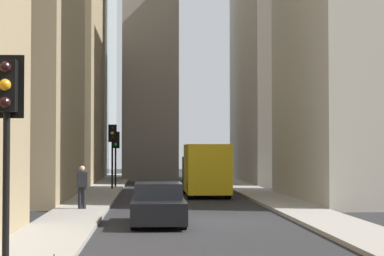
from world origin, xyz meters
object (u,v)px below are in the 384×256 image
delivery_truck (205,170)px  traffic_light_foreground (7,116)px  traffic_light_far_junction (116,146)px  pedestrian (82,185)px  sedan_black (158,205)px  traffic_light_midblock (112,141)px

delivery_truck → traffic_light_foreground: bearing=167.7°
traffic_light_foreground → traffic_light_far_junction: 32.81m
pedestrian → traffic_light_foreground: bearing=-179.0°
sedan_black → traffic_light_midblock: bearing=7.6°
traffic_light_midblock → pedestrian: bearing=178.3°
delivery_truck → sedan_black: delivery_truck is taller
traffic_light_far_junction → traffic_light_foreground: bearing=179.6°
sedan_black → pedestrian: (4.86, 3.03, 0.43)m
delivery_truck → pedestrian: (-9.37, 5.83, -0.36)m
sedan_black → delivery_truck: bearing=-11.1°
traffic_light_far_junction → pedestrian: 16.84m
sedan_black → traffic_light_midblock: 19.67m
traffic_light_foreground → pedestrian: 16.19m
traffic_light_foreground → traffic_light_midblock: bearing=-0.3°
delivery_truck → traffic_light_far_junction: traffic_light_far_junction is taller
delivery_truck → pedestrian: delivery_truck is taller
delivery_truck → traffic_light_foreground: (-25.44, 5.54, 1.64)m
traffic_light_far_junction → pedestrian: size_ratio=2.06×
sedan_black → traffic_light_midblock: size_ratio=1.07×
sedan_black → traffic_light_foreground: size_ratio=1.07×
delivery_truck → sedan_black: size_ratio=1.50×
traffic_light_midblock → traffic_light_foreground: bearing=179.7°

